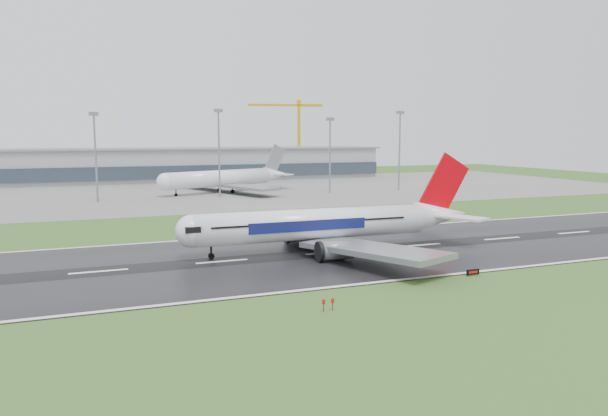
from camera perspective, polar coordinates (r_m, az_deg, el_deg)
name	(u,v)px	position (r m, az deg, el deg)	size (l,w,h in m)	color
ground	(222,262)	(97.15, -8.42, -5.50)	(520.00, 520.00, 0.00)	#2F541E
runway	(222,262)	(97.14, -8.42, -5.47)	(400.00, 45.00, 0.10)	black
apron	(149,193)	(219.51, -15.63, 1.52)	(400.00, 130.00, 0.08)	slate
terminal	(136,165)	(278.60, -16.88, 4.21)	(240.00, 36.00, 15.00)	gray
main_airliner	(333,204)	(104.60, 3.04, 0.37)	(58.72, 55.93, 17.34)	white
parked_airliner	(224,169)	(214.79, -8.18, 3.94)	(59.67, 55.56, 17.49)	white
tower_crane	(299,137)	(312.38, -0.52, 7.26)	(41.73, 2.28, 41.43)	#C79D0B
runway_sign	(473,272)	(90.63, 16.94, -6.35)	(2.30, 0.26, 1.04)	black
floodmast_2	(96,159)	(192.64, -20.60, 4.70)	(0.64, 0.64, 28.02)	gray
floodmast_3	(219,155)	(197.19, -8.71, 5.38)	(0.64, 0.64, 29.69)	gray
floodmast_4	(330,157)	(210.43, 2.68, 5.24)	(0.64, 0.64, 27.19)	gray
floodmast_5	(399,152)	(224.18, 9.77, 5.65)	(0.64, 0.64, 30.11)	gray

